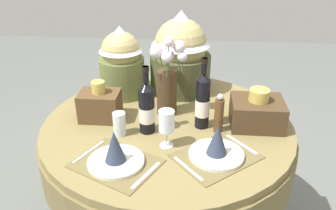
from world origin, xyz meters
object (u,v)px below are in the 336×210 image
flower_vase (167,78)px  wine_bottle_left (147,108)px  place_setting_left (115,155)px  wine_glass_right (166,122)px  tumbler_near_right (119,124)px  gift_tub_back_left (121,59)px  pepper_mill (219,114)px  woven_basket_side_right (257,112)px  gift_tub_back_centre (181,50)px  woven_basket_side_left (100,105)px  place_setting_right (217,148)px  wine_bottle_centre (203,101)px  dining_table (167,145)px

flower_vase → wine_bottle_left: 0.22m
place_setting_left → wine_glass_right: (0.20, 0.15, 0.08)m
tumbler_near_right → gift_tub_back_left: bearing=99.4°
flower_vase → pepper_mill: bearing=-31.7°
woven_basket_side_right → wine_bottle_left: bearing=-168.7°
gift_tub_back_centre → woven_basket_side_left: (-0.39, -0.40, -0.17)m
tumbler_near_right → pepper_mill: pepper_mill is taller
flower_vase → place_setting_right: bearing=-56.9°
woven_basket_side_right → wine_glass_right: bearing=-152.2°
wine_bottle_centre → pepper_mill: 0.10m
gift_tub_back_left → woven_basket_side_right: size_ratio=1.61×
wine_bottle_left → woven_basket_side_right: (0.54, 0.11, -0.06)m
wine_glass_right → gift_tub_back_centre: 0.63m
dining_table → gift_tub_back_centre: 0.57m
woven_basket_side_right → gift_tub_back_left: bearing=157.7°
place_setting_right → wine_bottle_left: size_ratio=1.27×
pepper_mill → woven_basket_side_right: pepper_mill is taller
wine_glass_right → woven_basket_side_left: 0.43m
wine_glass_right → gift_tub_back_centre: (0.03, 0.62, 0.12)m
wine_bottle_centre → woven_basket_side_right: bearing=7.9°
wine_glass_right → tumbler_near_right: wine_glass_right is taller
gift_tub_back_centre → woven_basket_side_right: size_ratio=1.89×
pepper_mill → wine_glass_right: bearing=-147.8°
flower_vase → gift_tub_back_left: 0.35m
place_setting_left → wine_bottle_centre: bearing=43.5°
place_setting_right → tumbler_near_right: size_ratio=3.68×
wine_bottle_centre → tumbler_near_right: wine_bottle_centre is taller
flower_vase → wine_glass_right: flower_vase is taller
tumbler_near_right → woven_basket_side_left: bearing=131.6°
woven_basket_side_left → woven_basket_side_right: 0.79m
tumbler_near_right → woven_basket_side_right: bearing=12.7°
gift_tub_back_left → woven_basket_side_left: (-0.06, -0.30, -0.14)m
place_setting_right → wine_glass_right: (-0.22, 0.07, 0.08)m
flower_vase → pepper_mill: (0.26, -0.16, -0.11)m
wine_bottle_left → woven_basket_side_left: (-0.26, 0.11, -0.05)m
place_setting_left → wine_bottle_left: 0.30m
flower_vase → gift_tub_back_centre: gift_tub_back_centre is taller
wine_bottle_left → wine_bottle_centre: 0.27m
wine_bottle_left → tumbler_near_right: 0.15m
place_setting_right → wine_glass_right: 0.25m
gift_tub_back_centre → woven_basket_side_right: bearing=-44.4°
gift_tub_back_centre → gift_tub_back_left: bearing=-164.3°
wine_bottle_centre → wine_glass_right: 0.25m
pepper_mill → wine_bottle_centre: bearing=154.3°
dining_table → place_setting_left: place_setting_left is taller
wine_bottle_centre → woven_basket_side_left: size_ratio=1.73×
place_setting_right → gift_tub_back_centre: bearing=105.8°
place_setting_left → woven_basket_side_right: (0.63, 0.38, 0.03)m
tumbler_near_right → pepper_mill: 0.48m
wine_bottle_left → wine_glass_right: bearing=-48.8°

